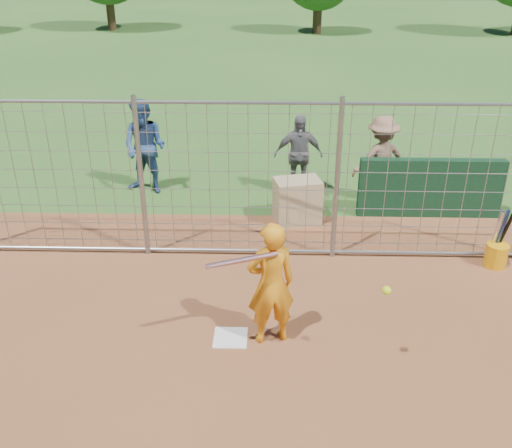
{
  "coord_description": "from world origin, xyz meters",
  "views": [
    {
      "loc": [
        0.49,
        -6.1,
        4.54
      ],
      "look_at": [
        0.3,
        0.8,
        1.15
      ],
      "focal_mm": 40.0,
      "sensor_mm": 36.0,
      "label": 1
    }
  ],
  "objects_px": {
    "bystander_b": "(298,155)",
    "equipment_bin": "(297,201)",
    "bystander_c": "(381,160)",
    "bucket_with_bats": "(497,252)",
    "batter": "(271,284)",
    "bystander_a": "(145,147)"
  },
  "relations": [
    {
      "from": "bystander_b",
      "to": "equipment_bin",
      "type": "bearing_deg",
      "value": -97.01
    },
    {
      "from": "bystander_b",
      "to": "equipment_bin",
      "type": "distance_m",
      "value": 1.34
    },
    {
      "from": "bystander_c",
      "to": "bucket_with_bats",
      "type": "xyz_separation_m",
      "value": [
        1.43,
        -2.51,
        -0.6
      ]
    },
    {
      "from": "bystander_c",
      "to": "bystander_b",
      "type": "bearing_deg",
      "value": -25.44
    },
    {
      "from": "batter",
      "to": "equipment_bin",
      "type": "bearing_deg",
      "value": -113.59
    },
    {
      "from": "batter",
      "to": "bystander_c",
      "type": "xyz_separation_m",
      "value": [
        2.08,
        4.46,
        0.02
      ]
    },
    {
      "from": "bystander_b",
      "to": "bystander_c",
      "type": "relative_size",
      "value": 0.96
    },
    {
      "from": "bystander_a",
      "to": "bystander_c",
      "type": "height_order",
      "value": "bystander_a"
    },
    {
      "from": "batter",
      "to": "bystander_a",
      "type": "relative_size",
      "value": 0.88
    },
    {
      "from": "bystander_a",
      "to": "bystander_b",
      "type": "relative_size",
      "value": 1.15
    },
    {
      "from": "bystander_a",
      "to": "bystander_c",
      "type": "relative_size",
      "value": 1.11
    },
    {
      "from": "bystander_c",
      "to": "equipment_bin",
      "type": "height_order",
      "value": "bystander_c"
    },
    {
      "from": "batter",
      "to": "bucket_with_bats",
      "type": "xyz_separation_m",
      "value": [
        3.51,
        1.95,
        -0.58
      ]
    },
    {
      "from": "bystander_a",
      "to": "equipment_bin",
      "type": "height_order",
      "value": "bystander_a"
    },
    {
      "from": "bystander_a",
      "to": "bucket_with_bats",
      "type": "relative_size",
      "value": 1.94
    },
    {
      "from": "bystander_a",
      "to": "bystander_c",
      "type": "distance_m",
      "value": 4.61
    },
    {
      "from": "equipment_bin",
      "to": "bucket_with_bats",
      "type": "xyz_separation_m",
      "value": [
        3.05,
        -1.55,
        -0.15
      ]
    },
    {
      "from": "bystander_a",
      "to": "equipment_bin",
      "type": "distance_m",
      "value": 3.3
    },
    {
      "from": "equipment_bin",
      "to": "bystander_c",
      "type": "bearing_deg",
      "value": 17.79
    },
    {
      "from": "batter",
      "to": "bystander_b",
      "type": "height_order",
      "value": "batter"
    },
    {
      "from": "bystander_a",
      "to": "equipment_bin",
      "type": "xyz_separation_m",
      "value": [
        2.98,
        -1.31,
        -0.54
      ]
    },
    {
      "from": "batter",
      "to": "bystander_b",
      "type": "bearing_deg",
      "value": -112.26
    }
  ]
}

